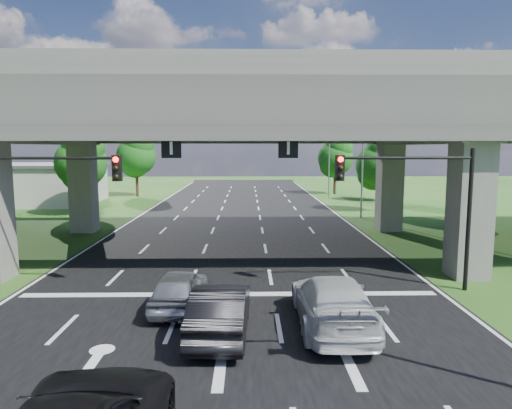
{
  "coord_description": "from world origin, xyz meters",
  "views": [
    {
      "loc": [
        0.78,
        -14.65,
        6.04
      ],
      "look_at": [
        1.18,
        8.62,
        3.11
      ],
      "focal_mm": 32.0,
      "sensor_mm": 36.0,
      "label": 1
    }
  ],
  "objects_px": {
    "car_silver": "(180,289)",
    "streetlight_far": "(358,149)",
    "streetlight_beyond": "(326,149)",
    "car_dark": "(220,310)",
    "signal_right": "(419,192)",
    "car_white": "(333,302)",
    "signal_left": "(37,193)"
  },
  "relations": [
    {
      "from": "car_silver",
      "to": "streetlight_far",
      "type": "bearing_deg",
      "value": -115.14
    },
    {
      "from": "streetlight_beyond",
      "to": "car_dark",
      "type": "bearing_deg",
      "value": -104.16
    },
    {
      "from": "signal_right",
      "to": "streetlight_far",
      "type": "height_order",
      "value": "streetlight_far"
    },
    {
      "from": "car_dark",
      "to": "car_white",
      "type": "bearing_deg",
      "value": -168.84
    },
    {
      "from": "streetlight_far",
      "to": "streetlight_beyond",
      "type": "height_order",
      "value": "same"
    },
    {
      "from": "car_silver",
      "to": "car_dark",
      "type": "height_order",
      "value": "car_dark"
    },
    {
      "from": "signal_right",
      "to": "streetlight_far",
      "type": "bearing_deg",
      "value": 83.53
    },
    {
      "from": "signal_right",
      "to": "streetlight_beyond",
      "type": "bearing_deg",
      "value": 86.39
    },
    {
      "from": "car_dark",
      "to": "car_white",
      "type": "height_order",
      "value": "car_white"
    },
    {
      "from": "car_dark",
      "to": "car_white",
      "type": "xyz_separation_m",
      "value": [
        3.73,
        0.59,
        0.05
      ]
    },
    {
      "from": "signal_right",
      "to": "car_white",
      "type": "bearing_deg",
      "value": -137.55
    },
    {
      "from": "streetlight_beyond",
      "to": "car_silver",
      "type": "xyz_separation_m",
      "value": [
        -11.9,
        -38.03,
        -5.09
      ]
    },
    {
      "from": "streetlight_far",
      "to": "signal_right",
      "type": "bearing_deg",
      "value": -96.47
    },
    {
      "from": "streetlight_far",
      "to": "car_silver",
      "type": "relative_size",
      "value": 2.34
    },
    {
      "from": "signal_right",
      "to": "streetlight_beyond",
      "type": "height_order",
      "value": "streetlight_beyond"
    },
    {
      "from": "signal_right",
      "to": "car_dark",
      "type": "height_order",
      "value": "signal_right"
    },
    {
      "from": "signal_right",
      "to": "streetlight_far",
      "type": "relative_size",
      "value": 0.6
    },
    {
      "from": "signal_left",
      "to": "car_white",
      "type": "relative_size",
      "value": 1.02
    },
    {
      "from": "car_white",
      "to": "signal_right",
      "type": "bearing_deg",
      "value": -136.92
    },
    {
      "from": "car_silver",
      "to": "signal_left",
      "type": "bearing_deg",
      "value": -14.87
    },
    {
      "from": "signal_right",
      "to": "car_dark",
      "type": "bearing_deg",
      "value": -150.79
    },
    {
      "from": "signal_left",
      "to": "car_white",
      "type": "bearing_deg",
      "value": -18.65
    },
    {
      "from": "streetlight_beyond",
      "to": "signal_right",
      "type": "bearing_deg",
      "value": -93.61
    },
    {
      "from": "car_silver",
      "to": "car_white",
      "type": "distance_m",
      "value": 5.73
    },
    {
      "from": "signal_right",
      "to": "car_dark",
      "type": "distance_m",
      "value": 9.7
    },
    {
      "from": "signal_left",
      "to": "streetlight_beyond",
      "type": "bearing_deg",
      "value": 63.57
    },
    {
      "from": "streetlight_far",
      "to": "car_silver",
      "type": "height_order",
      "value": "streetlight_far"
    },
    {
      "from": "streetlight_beyond",
      "to": "car_dark",
      "type": "height_order",
      "value": "streetlight_beyond"
    },
    {
      "from": "streetlight_beyond",
      "to": "car_white",
      "type": "distance_m",
      "value": 40.74
    },
    {
      "from": "streetlight_beyond",
      "to": "car_white",
      "type": "height_order",
      "value": "streetlight_beyond"
    },
    {
      "from": "signal_left",
      "to": "car_white",
      "type": "height_order",
      "value": "signal_left"
    },
    {
      "from": "signal_left",
      "to": "streetlight_far",
      "type": "bearing_deg",
      "value": 48.22
    }
  ]
}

